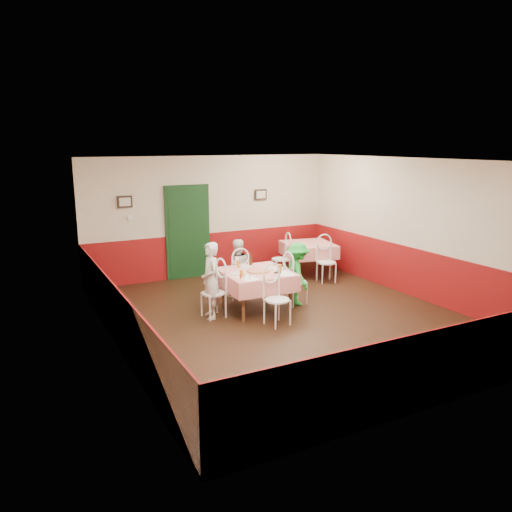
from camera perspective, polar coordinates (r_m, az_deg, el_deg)
name	(u,v)px	position (r m, az deg, el deg)	size (l,w,h in m)	color
floor	(286,318)	(9.09, 3.49, -7.06)	(7.00, 7.00, 0.00)	black
ceiling	(289,160)	(8.55, 3.74, 10.87)	(7.00, 7.00, 0.00)	white
back_wall	(211,216)	(11.81, -5.18, 4.56)	(6.00, 0.10, 2.80)	beige
front_wall	(446,295)	(6.08, 20.87, -4.18)	(6.00, 0.10, 2.80)	beige
left_wall	(113,260)	(7.64, -16.06, -0.44)	(0.10, 7.00, 2.80)	beige
right_wall	(415,228)	(10.55, 17.74, 3.01)	(0.10, 7.00, 2.80)	beige
wainscot_back	(212,254)	(11.96, -5.07, 0.28)	(6.00, 0.03, 1.00)	maroon
wainscot_front	(438,368)	(6.39, 20.12, -11.89)	(6.00, 0.03, 1.00)	maroon
wainscot_left	(117,318)	(7.90, -15.55, -6.80)	(0.03, 7.00, 1.00)	maroon
wainscot_right	(412,272)	(10.73, 17.36, -1.73)	(0.03, 7.00, 1.00)	maroon
door	(188,233)	(11.61, -7.79, 2.60)	(0.96, 0.06, 2.10)	black
picture_left	(125,202)	(11.11, -14.77, 6.01)	(0.32, 0.03, 0.26)	black
picture_right	(261,195)	(12.25, 0.54, 7.03)	(0.32, 0.03, 0.26)	black
thermostat	(130,218)	(11.17, -14.16, 4.27)	(0.10, 0.03, 0.10)	white
main_table	(256,291)	(9.35, 0.00, -4.04)	(1.22, 1.22, 0.77)	red
second_table	(308,259)	(11.97, 5.98, -0.34)	(1.12, 1.12, 0.77)	red
chair_left	(213,293)	(9.01, -4.90, -4.24)	(0.42, 0.42, 0.90)	white
chair_right	(295,282)	(9.71, 4.53, -2.97)	(0.42, 0.42, 0.90)	white
chair_far	(238,277)	(10.07, -2.09, -2.36)	(0.42, 0.42, 0.90)	white
chair_near	(277,300)	(8.61, 2.45, -5.04)	(0.42, 0.42, 0.90)	white
chair_second_a	(281,259)	(11.57, 2.88, -0.37)	(0.42, 0.42, 0.90)	white
chair_second_b	(326,262)	(11.35, 8.06, -0.73)	(0.42, 0.42, 0.90)	white
pizza	(258,271)	(9.23, 0.22, -1.70)	(0.41, 0.41, 0.03)	#B74723
plate_left	(237,273)	(9.07, -2.17, -2.01)	(0.25, 0.25, 0.01)	white
plate_right	(277,269)	(9.42, 2.38, -1.45)	(0.25, 0.25, 0.01)	white
plate_far	(246,266)	(9.59, -1.14, -1.17)	(0.25, 0.25, 0.01)	white
glass_a	(242,274)	(8.82, -1.66, -2.06)	(0.07, 0.07, 0.13)	#BF7219
glass_b	(279,268)	(9.18, 2.70, -1.41)	(0.08, 0.08, 0.14)	#BF7219
glass_c	(239,264)	(9.54, -2.01, -0.91)	(0.07, 0.07, 0.13)	#BF7219
beer_bottle	(251,260)	(9.63, -0.61, -0.48)	(0.06, 0.06, 0.22)	#381C0A
shaker_a	(244,277)	(8.69, -1.36, -2.41)	(0.04, 0.04, 0.09)	silver
shaker_b	(250,277)	(8.71, -0.73, -2.37)	(0.04, 0.04, 0.09)	silver
shaker_c	(241,277)	(8.72, -1.78, -2.36)	(0.04, 0.04, 0.09)	#B23319
menu_left	(248,278)	(8.78, -0.97, -2.54)	(0.30, 0.40, 0.00)	white
menu_right	(284,273)	(9.10, 3.23, -2.00)	(0.30, 0.40, 0.00)	white
wallet	(277,273)	(9.12, 2.46, -1.90)	(0.11, 0.09, 0.02)	black
diner_left	(210,280)	(8.93, -5.22, -2.80)	(0.50, 0.33, 1.38)	gray
diner_far	(237,269)	(10.08, -2.21, -1.45)	(0.59, 0.46, 1.21)	gray
diner_right	(298,274)	(9.69, 4.81, -2.01)	(0.79, 0.45, 1.22)	gray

